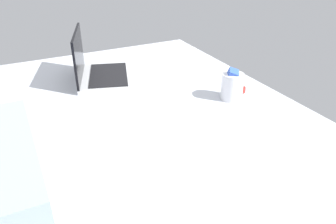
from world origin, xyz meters
The scene contains 3 objects.
bed_mattress centered at (0.00, 0.00, 9.00)cm, with size 180.00×140.00×18.00cm, color #B7BCC6.
laptop centered at (48.78, -4.54, 22.41)cm, with size 38.44×31.97×23.00cm.
snack_cup centered at (4.38, -48.08, 23.69)cm, with size 9.00×9.63×13.76cm.
Camera 1 is at (-94.96, 31.19, 79.23)cm, focal length 35.56 mm.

